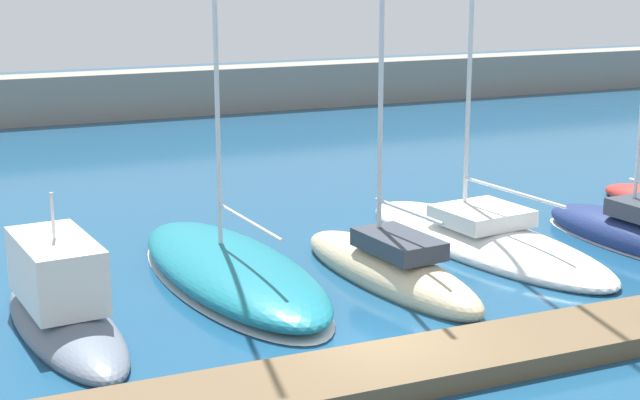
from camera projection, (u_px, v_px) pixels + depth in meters
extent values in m
plane|color=navy|center=(384.00, 355.00, 21.08)|extent=(120.00, 120.00, 0.00)
cube|color=brown|center=(412.00, 367.00, 19.95)|extent=(33.15, 2.20, 0.44)
cube|color=gray|center=(83.00, 97.00, 51.62)|extent=(108.00, 2.21, 2.47)
ellipsoid|color=slate|center=(65.00, 326.00, 22.43)|extent=(2.67, 7.38, 0.94)
cube|color=silver|center=(56.00, 270.00, 22.55)|extent=(1.88, 3.39, 1.50)
cube|color=black|center=(49.00, 254.00, 23.02)|extent=(1.50, 0.94, 0.84)
cylinder|color=silver|center=(53.00, 216.00, 22.24)|extent=(0.08, 0.08, 1.10)
ellipsoid|color=#19707F|center=(231.00, 270.00, 25.77)|extent=(3.92, 9.99, 1.11)
ellipsoid|color=silver|center=(231.00, 282.00, 25.85)|extent=(3.96, 10.09, 0.12)
cylinder|color=silver|center=(248.00, 221.00, 24.34)|extent=(0.35, 3.98, 0.09)
ellipsoid|color=beige|center=(388.00, 272.00, 25.90)|extent=(2.77, 7.84, 1.32)
cylinder|color=silver|center=(382.00, 29.00, 24.78)|extent=(0.13, 0.13, 11.39)
cylinder|color=silver|center=(408.00, 211.00, 24.75)|extent=(0.42, 2.90, 0.09)
cube|color=#333842|center=(399.00, 244.00, 25.31)|extent=(1.68, 2.67, 0.47)
ellipsoid|color=white|center=(483.00, 242.00, 29.05)|extent=(4.56, 10.68, 1.08)
cylinder|color=silver|center=(514.00, 192.00, 27.58)|extent=(0.60, 4.12, 0.09)
cube|color=silver|center=(482.00, 216.00, 28.93)|extent=(2.64, 2.57, 0.49)
ellipsoid|color=navy|center=(640.00, 237.00, 29.03)|extent=(2.93, 7.51, 1.22)
ellipsoid|color=silver|center=(640.00, 246.00, 29.09)|extent=(2.96, 7.59, 0.12)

